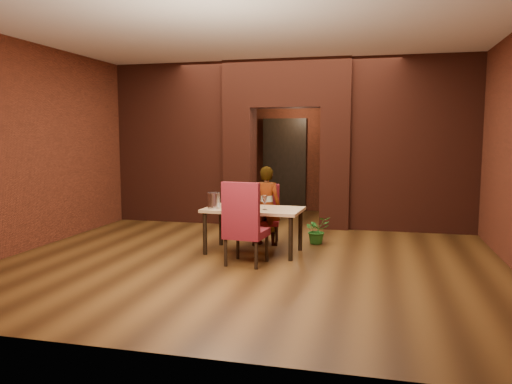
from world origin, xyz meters
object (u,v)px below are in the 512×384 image
chair_near (247,223)px  wine_glass_c (265,202)px  dining_table (253,230)px  wine_glass_a (243,201)px  chair_far (266,214)px  water_bottle (233,196)px  wine_glass_b (256,201)px  potted_plant (317,230)px  wine_bucket (214,200)px  person_seated (266,206)px

chair_near → wine_glass_c: (0.13, 0.57, 0.21)m
dining_table → wine_glass_c: size_ratio=6.86×
chair_near → wine_glass_a: size_ratio=6.15×
chair_far → water_bottle: bearing=-137.1°
wine_glass_b → water_bottle: water_bottle is taller
wine_glass_a → wine_glass_c: 0.39m
potted_plant → wine_glass_c: bearing=-125.0°
wine_bucket → water_bottle: (0.22, 0.30, 0.04)m
wine_bucket → water_bottle: 0.37m
person_seated → water_bottle: bearing=47.5°
wine_glass_a → wine_bucket: (-0.41, -0.18, 0.02)m
wine_glass_c → wine_bucket: size_ratio=0.89×
wine_bucket → wine_glass_c: bearing=3.7°
person_seated → dining_table: bearing=85.7°
wine_bucket → potted_plant: bearing=34.8°
dining_table → potted_plant: bearing=47.6°
chair_near → chair_far: bearing=-82.3°
chair_far → water_bottle: (-0.40, -0.52, 0.36)m
chair_far → wine_glass_c: bearing=-87.8°
chair_near → wine_glass_a: 0.77m
wine_glass_c → potted_plant: size_ratio=0.47×
chair_far → water_bottle: water_bottle is taller
wine_glass_c → wine_glass_b: bearing=132.2°
wine_glass_b → wine_glass_c: (0.19, -0.21, 0.01)m
water_bottle → dining_table: bearing=-22.8°
wine_glass_a → wine_bucket: 0.45m
wine_glass_b → chair_near: bearing=-85.3°
wine_glass_c → chair_far: bearing=101.7°
dining_table → wine_glass_a: 0.47m
person_seated → potted_plant: (0.79, 0.27, -0.42)m
wine_glass_a → wine_glass_c: bearing=-20.1°
person_seated → wine_glass_b: person_seated is taller
wine_bucket → chair_near: bearing=-39.1°
potted_plant → wine_glass_a: bearing=-141.5°
chair_near → water_bottle: size_ratio=3.62×
dining_table → person_seated: person_seated is taller
chair_near → wine_bucket: chair_near is taller
wine_glass_b → water_bottle: bearing=173.6°
chair_near → person_seated: 1.25m
dining_table → person_seated: bearing=86.1°
chair_near → person_seated: bearing=-83.8°
wine_glass_c → potted_plant: bearing=55.0°
chair_far → person_seated: bearing=-79.1°
person_seated → wine_glass_a: bearing=69.3°
dining_table → wine_glass_c: (0.20, -0.10, 0.45)m
wine_glass_a → potted_plant: (1.03, 0.82, -0.55)m
chair_far → wine_bucket: 1.07m
chair_near → potted_plant: chair_near is taller
chair_near → potted_plant: (0.79, 1.52, -0.35)m
wine_glass_b → person_seated: bearing=82.1°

